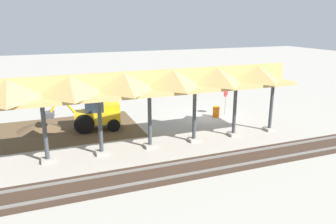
# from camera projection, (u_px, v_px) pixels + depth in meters

# --- Properties ---
(ground_plane) EXTENTS (120.00, 120.00, 0.00)m
(ground_plane) POSITION_uv_depth(u_px,v_px,m) (209.00, 117.00, 27.29)
(ground_plane) COLOR #9E998E
(dirt_work_zone) EXTENTS (10.05, 7.00, 0.01)m
(dirt_work_zone) POSITION_uv_depth(u_px,v_px,m) (69.00, 130.00, 24.07)
(dirt_work_zone) COLOR brown
(dirt_work_zone) RESTS_ON ground
(platform_canopy) EXTENTS (19.55, 3.20, 4.90)m
(platform_canopy) POSITION_uv_depth(u_px,v_px,m) (149.00, 83.00, 19.62)
(platform_canopy) COLOR #9E998E
(platform_canopy) RESTS_ON ground
(rail_tracks) EXTENTS (60.00, 2.58, 0.15)m
(rail_tracks) POSITION_uv_depth(u_px,v_px,m) (275.00, 153.00, 19.72)
(rail_tracks) COLOR slate
(rail_tracks) RESTS_ON ground
(stop_sign) EXTENTS (0.64, 0.46, 2.31)m
(stop_sign) POSITION_uv_depth(u_px,v_px,m) (226.00, 96.00, 27.36)
(stop_sign) COLOR gray
(stop_sign) RESTS_ON ground
(backhoe) EXTENTS (5.31, 2.12, 2.82)m
(backhoe) POSITION_uv_depth(u_px,v_px,m) (95.00, 113.00, 23.74)
(backhoe) COLOR #EAB214
(backhoe) RESTS_ON ground
(dirt_mound) EXTENTS (6.34, 6.34, 1.25)m
(dirt_mound) POSITION_uv_depth(u_px,v_px,m) (40.00, 130.00, 24.04)
(dirt_mound) COLOR brown
(dirt_mound) RESTS_ON ground
(traffic_barrel) EXTENTS (0.56, 0.56, 0.90)m
(traffic_barrel) POSITION_uv_depth(u_px,v_px,m) (216.00, 112.00, 27.13)
(traffic_barrel) COLOR orange
(traffic_barrel) RESTS_ON ground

